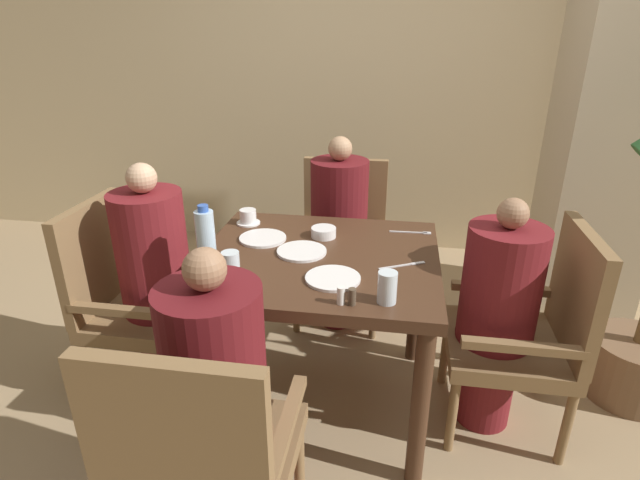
% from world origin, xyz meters
% --- Properties ---
extents(ground_plane, '(16.00, 16.00, 0.00)m').
position_xyz_m(ground_plane, '(0.00, 0.00, 0.00)').
color(ground_plane, '#9E8460').
extents(wall_back, '(8.00, 0.06, 2.80)m').
position_xyz_m(wall_back, '(0.00, 1.97, 1.40)').
color(wall_back, '#C6B289').
rests_on(wall_back, ground_plane).
extents(pillar_stone, '(0.55, 0.55, 2.70)m').
position_xyz_m(pillar_stone, '(1.49, 1.18, 1.35)').
color(pillar_stone, '#BCAD8E').
rests_on(pillar_stone, ground_plane).
extents(dining_table, '(1.02, 0.93, 0.77)m').
position_xyz_m(dining_table, '(0.00, 0.00, 0.66)').
color(dining_table, '#422819').
rests_on(dining_table, ground_plane).
extents(chair_left_side, '(0.51, 0.51, 0.94)m').
position_xyz_m(chair_left_side, '(-0.91, 0.00, 0.50)').
color(chair_left_side, brown).
rests_on(chair_left_side, ground_plane).
extents(diner_in_left_chair, '(0.32, 0.32, 1.14)m').
position_xyz_m(diner_in_left_chair, '(-0.76, 0.00, 0.58)').
color(diner_in_left_chair, maroon).
rests_on(diner_in_left_chair, ground_plane).
extents(chair_far_side, '(0.51, 0.51, 0.94)m').
position_xyz_m(chair_far_side, '(0.00, 0.87, 0.50)').
color(chair_far_side, brown).
rests_on(chair_far_side, ground_plane).
extents(diner_in_far_chair, '(0.32, 0.32, 1.13)m').
position_xyz_m(diner_in_far_chair, '(-0.00, 0.72, 0.58)').
color(diner_in_far_chair, '#5B1419').
rests_on(diner_in_far_chair, ground_plane).
extents(chair_right_side, '(0.51, 0.51, 0.94)m').
position_xyz_m(chair_right_side, '(0.91, 0.00, 0.50)').
color(chair_right_side, brown).
rests_on(chair_right_side, ground_plane).
extents(diner_in_right_chair, '(0.32, 0.32, 1.06)m').
position_xyz_m(diner_in_right_chair, '(0.76, 0.00, 0.55)').
color(diner_in_right_chair, maroon).
rests_on(diner_in_right_chair, ground_plane).
extents(chair_near_corner, '(0.51, 0.51, 0.94)m').
position_xyz_m(chair_near_corner, '(-0.20, -0.87, 0.50)').
color(chair_near_corner, brown).
rests_on(chair_near_corner, ground_plane).
extents(diner_in_near_chair, '(0.32, 0.32, 1.10)m').
position_xyz_m(diner_in_near_chair, '(-0.20, -0.72, 0.57)').
color(diner_in_near_chair, '#5B1419').
rests_on(diner_in_near_chair, ground_plane).
extents(plate_main_left, '(0.21, 0.21, 0.01)m').
position_xyz_m(plate_main_left, '(-0.28, 0.13, 0.77)').
color(plate_main_left, white).
rests_on(plate_main_left, dining_table).
extents(plate_main_right, '(0.21, 0.21, 0.01)m').
position_xyz_m(plate_main_right, '(0.09, -0.21, 0.77)').
color(plate_main_right, white).
rests_on(plate_main_right, dining_table).
extents(plate_dessert_center, '(0.21, 0.21, 0.01)m').
position_xyz_m(plate_dessert_center, '(-0.07, 0.01, 0.77)').
color(plate_dessert_center, white).
rests_on(plate_dessert_center, dining_table).
extents(teacup_with_saucer, '(0.12, 0.12, 0.07)m').
position_xyz_m(teacup_with_saucer, '(-0.40, 0.31, 0.80)').
color(teacup_with_saucer, white).
rests_on(teacup_with_saucer, dining_table).
extents(bowl_small, '(0.12, 0.12, 0.04)m').
position_xyz_m(bowl_small, '(-0.01, 0.20, 0.79)').
color(bowl_small, white).
rests_on(bowl_small, dining_table).
extents(water_bottle, '(0.08, 0.08, 0.26)m').
position_xyz_m(water_bottle, '(-0.43, -0.17, 0.89)').
color(water_bottle, silver).
rests_on(water_bottle, dining_table).
extents(glass_tall_near, '(0.07, 0.07, 0.12)m').
position_xyz_m(glass_tall_near, '(0.30, -0.35, 0.83)').
color(glass_tall_near, silver).
rests_on(glass_tall_near, dining_table).
extents(glass_tall_mid, '(0.07, 0.07, 0.12)m').
position_xyz_m(glass_tall_mid, '(-0.29, -0.28, 0.83)').
color(glass_tall_mid, silver).
rests_on(glass_tall_mid, dining_table).
extents(salt_shaker, '(0.03, 0.03, 0.07)m').
position_xyz_m(salt_shaker, '(0.15, -0.39, 0.80)').
color(salt_shaker, white).
rests_on(salt_shaker, dining_table).
extents(pepper_shaker, '(0.03, 0.03, 0.06)m').
position_xyz_m(pepper_shaker, '(0.18, -0.39, 0.80)').
color(pepper_shaker, '#4C3D2D').
rests_on(pepper_shaker, dining_table).
extents(fork_beside_plate, '(0.19, 0.02, 0.00)m').
position_xyz_m(fork_beside_plate, '(0.41, 0.32, 0.77)').
color(fork_beside_plate, silver).
rests_on(fork_beside_plate, dining_table).
extents(knife_beside_plate, '(0.19, 0.11, 0.00)m').
position_xyz_m(knife_beside_plate, '(0.36, -0.05, 0.77)').
color(knife_beside_plate, silver).
rests_on(knife_beside_plate, dining_table).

